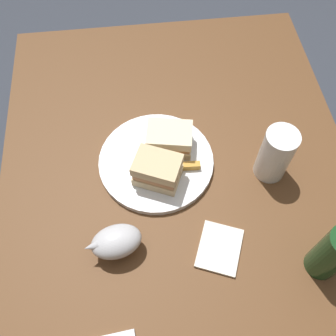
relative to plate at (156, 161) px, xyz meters
name	(u,v)px	position (x,y,z in m)	size (l,w,h in m)	color
ground_plane	(175,267)	(0.07, 0.05, -0.71)	(6.00, 6.00, 0.00)	#333842
dining_table	(177,236)	(0.07, 0.05, -0.36)	(1.19, 0.88, 0.70)	brown
plate	(156,161)	(0.00, 0.00, 0.00)	(0.29, 0.29, 0.02)	white
sandwich_half_left	(157,170)	(0.05, 0.00, 0.04)	(0.11, 0.13, 0.07)	#CCB284
sandwich_half_right	(169,139)	(-0.03, 0.04, 0.04)	(0.10, 0.12, 0.07)	beige
potato_wedge_front	(172,160)	(0.01, 0.04, 0.02)	(0.04, 0.02, 0.02)	#B77F33
potato_wedge_middle	(170,166)	(0.03, 0.03, 0.02)	(0.05, 0.02, 0.02)	#B77F33
potato_wedge_back	(175,154)	(-0.01, 0.05, 0.02)	(0.05, 0.02, 0.02)	#B77F33
potato_wedge_left_edge	(189,166)	(0.03, 0.08, 0.02)	(0.06, 0.02, 0.02)	gold
pint_glass	(274,157)	(0.05, 0.28, 0.06)	(0.08, 0.08, 0.15)	white
gravy_boat	(116,242)	(0.21, -0.11, 0.04)	(0.09, 0.13, 0.07)	#B7B7BC
napkin	(219,248)	(0.24, 0.12, 0.00)	(0.11, 0.09, 0.01)	silver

